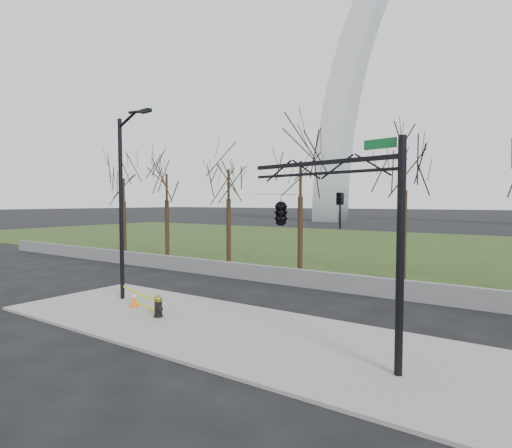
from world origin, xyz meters
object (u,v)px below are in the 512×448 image
Objects in this scene: fire_hydrant at (158,307)px; street_light at (124,195)px; traffic_signal_mast at (300,210)px; traffic_cone at (134,299)px.

street_light is at bearing -176.28° from fire_hydrant.
traffic_signal_mast is at bearing 26.73° from fire_hydrant.
fire_hydrant is 0.10× the size of street_light.
traffic_signal_mast is (7.74, -0.10, 3.74)m from traffic_cone.
traffic_signal_mast is at bearing 3.19° from street_light.
traffic_cone is 0.07× the size of street_light.
fire_hydrant is at bearing -14.72° from traffic_cone.
fire_hydrant is 2.10m from traffic_cone.
street_light is 9.10m from traffic_signal_mast.
fire_hydrant is 1.38× the size of traffic_cone.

